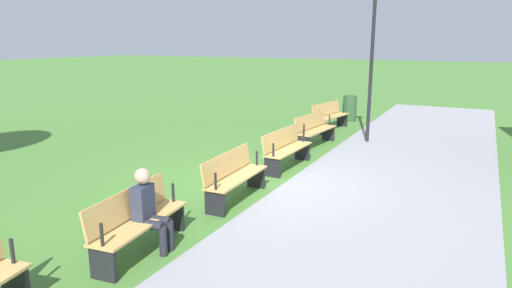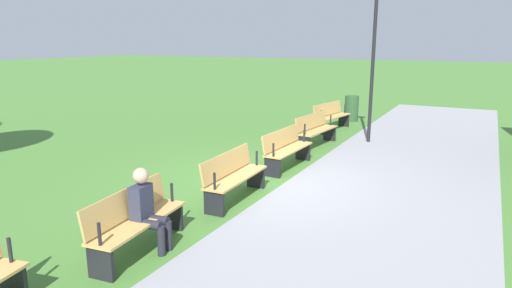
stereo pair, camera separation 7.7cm
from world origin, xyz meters
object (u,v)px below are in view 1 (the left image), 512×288
Objects in this scene: lamp_post at (373,37)px; bench_3 at (234,175)px; bench_4 at (137,220)px; trash_bin at (350,108)px; person_seated at (149,208)px; bench_0 at (329,116)px; bench_1 at (314,129)px; bench_2 at (286,148)px.

bench_3 is at bearing -9.85° from lamp_post.
bench_4 is 11.64m from trash_bin.
person_seated is at bearing 122.43° from bench_4.
bench_0 is 2.43m from bench_1.
trash_bin reaches higher than bench_0.
bench_2 is (4.83, 0.51, 0.00)m from bench_0.
bench_2 is 2.43m from bench_3.
bench_2 is (2.42, 0.17, 0.00)m from bench_1.
bench_1 is 7.28m from bench_4.
bench_3 is at bearing 169.96° from bench_4.
lamp_post reaches higher than bench_2.
bench_0 is at bearing -165.95° from bench_1.
trash_bin is at bearing -174.31° from bench_0.
bench_2 is at bearing 3.04° from trash_bin.
bench_0 and bench_4 have the same top height.
bench_2 is 0.41× the size of lamp_post.
bench_1 and bench_2 have the same top height.
trash_bin is at bearing -171.46° from bench_1.
trash_bin is at bearing -179.77° from bench_3.
trash_bin is (-3.16, -1.41, -2.52)m from lamp_post.
lamp_post is at bearing 168.14° from bench_3.
person_seated reaches higher than bench_2.
person_seated reaches higher than bench_0.
bench_4 is 1.50× the size of person_seated.
lamp_post is at bearing 165.83° from bench_2.
bench_2 and bench_4 have the same top height.
person_seated is (4.75, -0.04, 0.16)m from bench_2.
bench_1 is 1.95× the size of trash_bin.
trash_bin is (-4.35, -0.19, -0.01)m from bench_1.
person_seated is at bearing 1.56° from bench_2.
bench_4 is at bearing 0.01° from bench_2.
lamp_post is 4.68× the size of trash_bin.
person_seated reaches higher than bench_4.
person_seated is 8.76m from lamp_post.
bench_1 and bench_4 have the same top height.
person_seated is 11.53m from trash_bin.
bench_1 is 3.04m from lamp_post.
bench_0 is at bearing -4.37° from trash_bin.
bench_1 is at bearing -45.62° from lamp_post.
lamp_post is (1.21, 1.56, 2.51)m from bench_0.
bench_1 is 7.18m from person_seated.
bench_4 is 0.42× the size of lamp_post.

